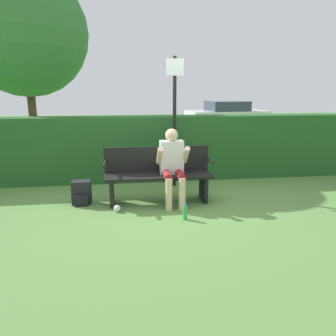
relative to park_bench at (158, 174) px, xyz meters
name	(u,v)px	position (x,y,z in m)	size (l,w,h in m)	color
ground_plane	(159,202)	(0.00, -0.07, -0.49)	(40.00, 40.00, 0.00)	#5B8942
hedge_back	(151,148)	(0.00, 1.44, 0.19)	(12.00, 0.55, 1.35)	#235623
park_bench	(158,174)	(0.00, 0.00, 0.00)	(1.81, 0.48, 0.93)	black
person_seated	(172,163)	(0.23, -0.13, 0.22)	(0.53, 0.61, 1.26)	silver
backpack	(82,193)	(-1.30, 0.04, -0.30)	(0.32, 0.29, 0.40)	black
water_bottle	(185,212)	(0.31, -0.89, -0.38)	(0.07, 0.07, 0.24)	green
signpost	(175,115)	(0.43, 0.89, 0.93)	(0.32, 0.09, 2.49)	black
parked_car	(227,114)	(4.72, 10.96, 0.14)	(4.14, 2.28, 1.30)	silver
tree	(25,34)	(-2.92, 3.78, 2.75)	(3.13, 3.13, 4.81)	#4C3823
litter_crumple	(117,208)	(-0.70, -0.43, -0.43)	(0.11, 0.11, 0.11)	silver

